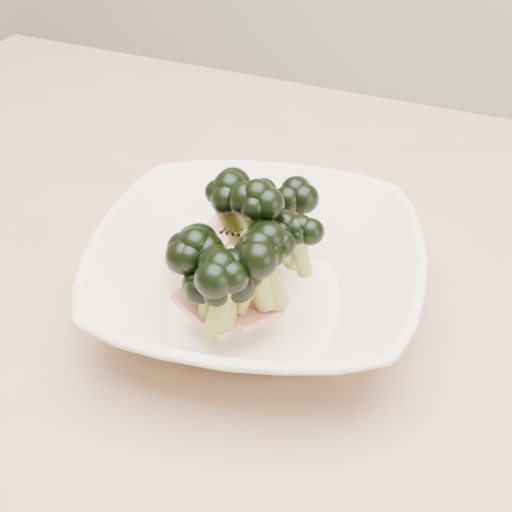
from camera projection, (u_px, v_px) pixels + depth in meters
name	position (u px, v px, depth m)	size (l,w,h in m)	color
dining_table	(299.00, 389.00, 0.63)	(1.20, 0.80, 0.75)	tan
broccoli_dish	(254.00, 269.00, 0.54)	(0.30, 0.30, 0.13)	#F0E2CB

